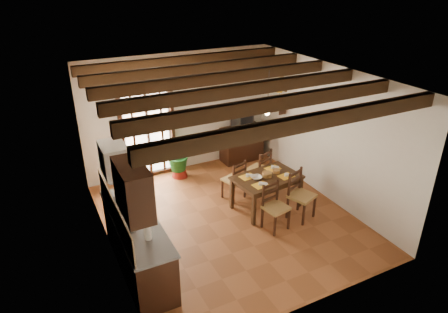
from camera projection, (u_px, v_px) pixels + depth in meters
ground_plane at (229, 218)px, 7.83m from camera, size 5.00×5.00×0.00m
room_shell at (229, 132)px, 7.06m from camera, size 4.52×5.02×2.81m
ceiling_beams at (229, 84)px, 6.69m from camera, size 4.50×4.34×0.20m
french_door at (147, 129)px, 8.98m from camera, size 1.26×0.11×2.32m
kitchen_counter at (137, 243)px, 6.35m from camera, size 0.64×2.25×1.38m
upper_cabinet at (133, 190)px, 5.15m from camera, size 0.35×0.80×0.70m
range_hood at (114, 160)px, 6.22m from camera, size 0.38×0.60×0.54m
counter_items at (133, 215)px, 6.22m from camera, size 0.50×1.43×0.25m
dining_table at (267, 181)px, 7.94m from camera, size 1.39×0.99×0.70m
chair_near_left at (275, 215)px, 7.42m from camera, size 0.48×0.47×0.91m
chair_near_right at (301, 204)px, 7.74m from camera, size 0.57×0.56×0.98m
chair_far_left at (234, 186)px, 8.42m from camera, size 0.51×0.49×0.88m
chair_far_right at (258, 177)px, 8.74m from camera, size 0.57×0.56×0.97m
table_setting at (267, 177)px, 7.91m from camera, size 0.95×0.63×0.09m
table_bowl at (256, 178)px, 7.81m from camera, size 0.24×0.24×0.05m
sideboard at (242, 144)px, 10.06m from camera, size 1.06×0.51×0.88m
crt_tv at (242, 120)px, 9.79m from camera, size 0.46×0.44×0.36m
fuse_box at (237, 91)px, 9.70m from camera, size 0.25×0.03×0.32m
plant_pot at (180, 172)px, 9.37m from camera, size 0.37×0.37×0.22m
potted_plant at (179, 154)px, 9.17m from camera, size 2.00×1.76×2.07m
wall_shelf at (278, 107)px, 9.35m from camera, size 0.20×0.42×0.20m
shelf_vase at (279, 101)px, 9.30m from camera, size 0.15×0.15×0.15m
shelf_flowers at (279, 92)px, 9.21m from camera, size 0.14×0.14×0.36m
framed_picture at (283, 84)px, 9.16m from camera, size 0.03×0.32×0.32m
pendant_lamp at (267, 109)px, 7.40m from camera, size 0.36×0.36×0.84m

